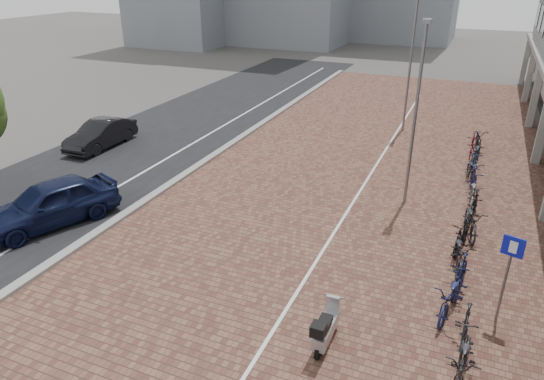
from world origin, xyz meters
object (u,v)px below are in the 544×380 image
Objects in this scene: car_dark at (101,134)px; parking_sign at (509,266)px; car_navy at (50,203)px; scooter_front at (326,326)px.

parking_sign is at bearing -20.15° from car_dark.
parking_sign is (14.32, 0.52, 0.84)m from car_navy.
scooter_front is (10.56, -2.02, -0.27)m from car_navy.
car_dark is 16.97m from scooter_front.
car_navy reaches higher than scooter_front.
parking_sign is at bearing 33.85° from scooter_front.
parking_sign reaches higher than scooter_front.
car_dark is at bearing 141.60° from car_navy.
parking_sign is (18.15, -6.46, 0.96)m from car_dark.
car_dark is 1.66× the size of parking_sign.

